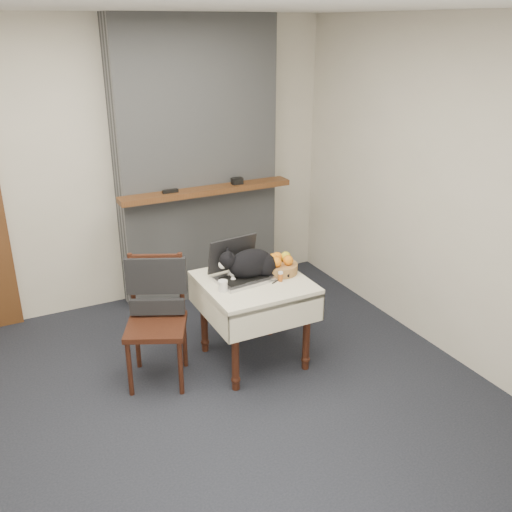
# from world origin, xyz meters

# --- Properties ---
(ground) EXTENTS (4.50, 4.50, 0.00)m
(ground) POSITION_xyz_m (0.00, 0.00, 0.00)
(ground) COLOR black
(ground) RESTS_ON ground
(room_shell) EXTENTS (4.52, 4.01, 2.61)m
(room_shell) POSITION_xyz_m (0.00, 0.46, 1.76)
(room_shell) COLOR beige
(room_shell) RESTS_ON ground
(chimney) EXTENTS (1.62, 0.48, 2.60)m
(chimney) POSITION_xyz_m (0.90, 1.85, 1.30)
(chimney) COLOR gray
(chimney) RESTS_ON ground
(side_table) EXTENTS (0.78, 0.78, 0.70)m
(side_table) POSITION_xyz_m (0.80, 0.46, 0.59)
(side_table) COLOR #371B0F
(side_table) RESTS_ON ground
(laptop) EXTENTS (0.44, 0.39, 0.30)m
(laptop) POSITION_xyz_m (0.72, 0.56, 0.78)
(laptop) COLOR #B7B7BC
(laptop) RESTS_ON side_table
(cat) EXTENTS (0.52, 0.29, 0.26)m
(cat) POSITION_xyz_m (0.81, 0.51, 0.81)
(cat) COLOR black
(cat) RESTS_ON side_table
(cream_jar) EXTENTS (0.07, 0.07, 0.08)m
(cream_jar) POSITION_xyz_m (0.51, 0.39, 0.74)
(cream_jar) COLOR silver
(cream_jar) RESTS_ON side_table
(pill_bottle) EXTENTS (0.04, 0.04, 0.08)m
(pill_bottle) POSITION_xyz_m (0.97, 0.35, 0.74)
(pill_bottle) COLOR #B15115
(pill_bottle) RESTS_ON side_table
(fruit_basket) EXTENTS (0.27, 0.27, 0.15)m
(fruit_basket) POSITION_xyz_m (1.05, 0.50, 0.76)
(fruit_basket) COLOR #A97444
(fruit_basket) RESTS_ON side_table
(desk_clutter) EXTENTS (0.15, 0.05, 0.01)m
(desk_clutter) POSITION_xyz_m (1.00, 0.46, 0.70)
(desk_clutter) COLOR black
(desk_clutter) RESTS_ON side_table
(chair) EXTENTS (0.57, 0.56, 0.96)m
(chair) POSITION_xyz_m (0.07, 0.62, 0.61)
(chair) COLOR #371B0F
(chair) RESTS_ON ground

